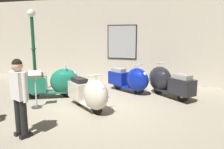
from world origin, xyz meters
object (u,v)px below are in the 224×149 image
(scooter_2, at_px, (131,80))
(scooter_1, at_px, (90,94))
(lamppost, at_px, (34,49))
(info_stanchion, at_px, (36,93))
(visitor_1, at_px, (19,93))
(scooter_0, at_px, (56,83))
(scooter_3, at_px, (166,81))

(scooter_2, bearing_deg, scooter_1, -76.97)
(scooter_1, xyz_separation_m, lamppost, (-2.63, 1.32, 1.02))
(scooter_2, relative_size, info_stanchion, 1.64)
(visitor_1, xyz_separation_m, info_stanchion, (-0.80, 1.57, -0.47))
(scooter_0, distance_m, scooter_2, 2.49)
(scooter_2, xyz_separation_m, info_stanchion, (-2.14, -2.28, -0.04))
(scooter_0, distance_m, lamppost, 1.58)
(lamppost, distance_m, visitor_1, 3.70)
(scooter_0, relative_size, scooter_3, 1.08)
(scooter_0, height_order, lamppost, lamppost)
(scooter_2, relative_size, visitor_1, 1.09)
(lamppost, distance_m, info_stanchion, 2.18)
(scooter_0, xyz_separation_m, scooter_3, (3.32, 1.17, 0.01))
(scooter_1, bearing_deg, scooter_0, -170.48)
(scooter_1, height_order, lamppost, lamppost)
(scooter_1, bearing_deg, info_stanchion, -134.06)
(scooter_2, distance_m, lamppost, 3.51)
(scooter_1, bearing_deg, scooter_2, 110.54)
(scooter_0, relative_size, lamppost, 0.63)
(scooter_3, distance_m, lamppost, 4.59)
(scooter_1, xyz_separation_m, visitor_1, (-0.71, -1.78, 0.43))
(scooter_2, distance_m, visitor_1, 4.10)
(scooter_3, distance_m, info_stanchion, 3.97)
(scooter_3, height_order, info_stanchion, scooter_3)
(lamppost, bearing_deg, scooter_1, -26.73)
(scooter_3, bearing_deg, info_stanchion, 75.12)
(scooter_3, relative_size, info_stanchion, 1.61)
(lamppost, height_order, visitor_1, lamppost)
(scooter_3, bearing_deg, scooter_1, 89.23)
(scooter_3, xyz_separation_m, visitor_1, (-2.51, -3.77, 0.40))
(lamppost, xyz_separation_m, visitor_1, (1.92, -3.10, -0.59))
(visitor_1, bearing_deg, scooter_1, 0.85)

